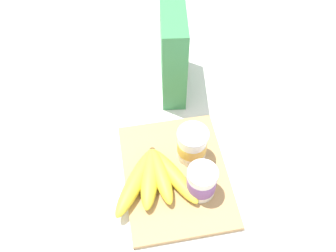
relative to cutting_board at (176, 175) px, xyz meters
name	(u,v)px	position (x,y,z in m)	size (l,w,h in m)	color
ground_plane	(176,176)	(0.00, 0.00, -0.01)	(2.40, 2.40, 0.00)	silver
cutting_board	(176,175)	(0.00, 0.00, 0.00)	(0.32, 0.24, 0.01)	tan
cereal_box	(173,51)	(-0.30, 0.05, 0.12)	(0.20, 0.06, 0.25)	#38844C
yogurt_cup_front	(192,145)	(-0.04, 0.05, 0.05)	(0.07, 0.07, 0.09)	white
yogurt_cup_back	(201,182)	(0.05, 0.05, 0.05)	(0.07, 0.07, 0.09)	white
banana_bunch	(154,178)	(0.01, -0.05, 0.03)	(0.18, 0.21, 0.04)	yellow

